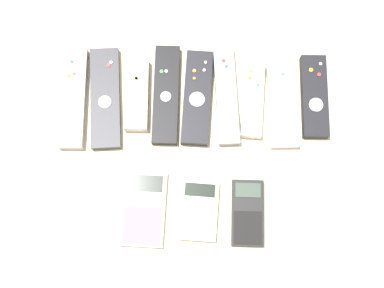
# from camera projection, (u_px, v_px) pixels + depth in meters

# --- Properties ---
(ground_plane) EXTENTS (3.00, 3.00, 0.00)m
(ground_plane) POSITION_uv_depth(u_px,v_px,m) (192.00, 162.00, 1.09)
(ground_plane) COLOR beige
(remote_0) EXTENTS (0.05, 0.22, 0.02)m
(remote_0) POSITION_uv_depth(u_px,v_px,m) (72.00, 98.00, 1.11)
(remote_0) COLOR #B7B7BC
(remote_0) RESTS_ON ground_plane
(remote_1) EXTENTS (0.07, 0.22, 0.02)m
(remote_1) POSITION_uv_depth(u_px,v_px,m) (104.00, 98.00, 1.11)
(remote_1) COLOR #333338
(remote_1) RESTS_ON ground_plane
(remote_2) EXTENTS (0.05, 0.15, 0.03)m
(remote_2) POSITION_uv_depth(u_px,v_px,m) (135.00, 95.00, 1.11)
(remote_2) COLOR white
(remote_2) RESTS_ON ground_plane
(remote_3) EXTENTS (0.05, 0.21, 0.02)m
(remote_3) POSITION_uv_depth(u_px,v_px,m) (165.00, 95.00, 1.11)
(remote_3) COLOR black
(remote_3) RESTS_ON ground_plane
(remote_4) EXTENTS (0.07, 0.20, 0.02)m
(remote_4) POSITION_uv_depth(u_px,v_px,m) (196.00, 98.00, 1.11)
(remote_4) COLOR black
(remote_4) RESTS_ON ground_plane
(remote_5) EXTENTS (0.06, 0.21, 0.02)m
(remote_5) POSITION_uv_depth(u_px,v_px,m) (225.00, 96.00, 1.11)
(remote_5) COLOR gray
(remote_5) RESTS_ON ground_plane
(remote_6) EXTENTS (0.05, 0.16, 0.03)m
(remote_6) POSITION_uv_depth(u_px,v_px,m) (251.00, 100.00, 1.10)
(remote_6) COLOR white
(remote_6) RESTS_ON ground_plane
(remote_7) EXTENTS (0.06, 0.20, 0.02)m
(remote_7) POSITION_uv_depth(u_px,v_px,m) (281.00, 100.00, 1.11)
(remote_7) COLOR white
(remote_7) RESTS_ON ground_plane
(remote_8) EXTENTS (0.05, 0.17, 0.03)m
(remote_8) POSITION_uv_depth(u_px,v_px,m) (313.00, 96.00, 1.11)
(remote_8) COLOR black
(remote_8) RESTS_ON ground_plane
(calculator_0) EXTENTS (0.09, 0.15, 0.01)m
(calculator_0) POSITION_uv_depth(u_px,v_px,m) (142.00, 209.00, 1.06)
(calculator_0) COLOR #B2B2B7
(calculator_0) RESTS_ON ground_plane
(calculator_1) EXTENTS (0.08, 0.12, 0.02)m
(calculator_1) POSITION_uv_depth(u_px,v_px,m) (197.00, 211.00, 1.05)
(calculator_1) COLOR silver
(calculator_1) RESTS_ON ground_plane
(calculator_2) EXTENTS (0.06, 0.13, 0.02)m
(calculator_2) POSITION_uv_depth(u_px,v_px,m) (246.00, 213.00, 1.05)
(calculator_2) COLOR black
(calculator_2) RESTS_ON ground_plane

